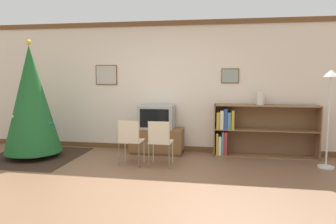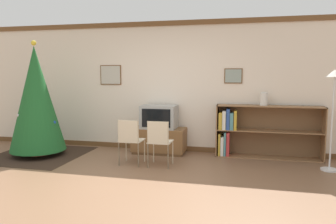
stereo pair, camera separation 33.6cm
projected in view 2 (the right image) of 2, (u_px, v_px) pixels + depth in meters
name	position (u px, v px, depth m)	size (l,w,h in m)	color
ground_plane	(128.00, 187.00, 4.70)	(24.00, 24.00, 0.00)	brown
wall_back	(167.00, 87.00, 6.90)	(8.90, 0.11, 2.70)	silver
area_rug	(39.00, 155.00, 6.56)	(1.73, 1.80, 0.01)	#332319
christmas_tree	(36.00, 99.00, 6.43)	(1.07, 1.07, 2.25)	maroon
tv_console	(159.00, 140.00, 6.72)	(1.07, 0.54, 0.52)	brown
television	(159.00, 117.00, 6.66)	(0.71, 0.49, 0.47)	#9E9E99
folding_chair_left	(130.00, 139.00, 5.79)	(0.40, 0.40, 0.82)	beige
folding_chair_right	(159.00, 140.00, 5.67)	(0.40, 0.40, 0.82)	beige
bookshelf	(252.00, 131.00, 6.38)	(1.99, 0.36, 1.02)	olive
vase	(264.00, 99.00, 6.27)	(0.14, 0.14, 0.25)	silver
standing_lamp	(334.00, 94.00, 5.37)	(0.28, 0.28, 1.69)	silver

